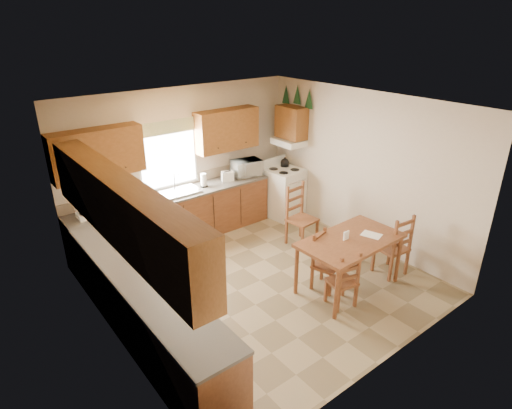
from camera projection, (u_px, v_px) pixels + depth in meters
floor at (260, 280)px, 6.67m from camera, size 4.50×4.50×0.00m
ceiling at (261, 106)px, 5.59m from camera, size 4.50×4.50×0.00m
wall_left at (106, 249)px, 4.86m from camera, size 4.50×4.50×0.00m
wall_right at (362, 169)px, 7.40m from camera, size 4.50×4.50×0.00m
wall_back at (183, 163)px, 7.75m from camera, size 4.50×4.50×0.00m
wall_front at (394, 267)px, 4.51m from camera, size 4.50×4.50×0.00m
lower_cab_back at (177, 219)px, 7.69m from camera, size 3.75×0.60×0.88m
lower_cab_left at (145, 311)px, 5.28m from camera, size 0.60×3.60×0.88m
counter_back at (175, 195)px, 7.50m from camera, size 3.75×0.63×0.04m
counter_left at (141, 279)px, 5.10m from camera, size 0.63×3.60×0.04m
backsplash at (166, 185)px, 7.67m from camera, size 3.75×0.01×0.18m
upper_cab_back_left at (97, 153)px, 6.55m from camera, size 1.41×0.33×0.75m
upper_cab_back_right at (227, 130)px, 7.91m from camera, size 1.25×0.33×0.75m
upper_cab_left at (120, 209)px, 4.64m from camera, size 0.33×3.60×0.75m
upper_cab_stove at (291, 122)px, 8.27m from camera, size 0.33×0.62×0.62m
range_hood at (289, 142)px, 8.40m from camera, size 0.44×0.62×0.12m
window_frame at (168, 155)px, 7.48m from camera, size 1.13×0.02×1.18m
window_pane at (168, 155)px, 7.47m from camera, size 1.05×0.01×1.10m
window_valance at (167, 127)px, 7.25m from camera, size 1.19×0.01×0.24m
sink_basin at (178, 192)px, 7.53m from camera, size 0.75×0.45×0.04m
pine_decal_a at (309, 99)px, 7.92m from camera, size 0.22×0.22×0.36m
pine_decal_b at (297, 94)px, 8.14m from camera, size 0.22×0.22×0.36m
pine_decal_c at (286, 94)px, 8.38m from camera, size 0.22×0.22×0.36m
stove at (284, 193)px, 8.69m from camera, size 0.72×0.74×0.98m
coffeemaker at (83, 207)px, 6.53m from camera, size 0.25×0.29×0.38m
paper_towel at (204, 180)px, 7.79m from camera, size 0.13×0.13×0.25m
toaster at (228, 176)px, 8.08m from camera, size 0.26×0.21×0.18m
microwave at (247, 168)px, 8.33m from camera, size 0.56×0.44×0.31m
dining_table at (349, 263)px, 6.35m from camera, size 1.56×0.91×0.82m
chair_near_left at (342, 278)px, 5.96m from camera, size 0.43×0.41×0.86m
chair_near_right at (392, 244)px, 6.67m from camera, size 0.47×0.45×1.03m
chair_far_left at (327, 262)px, 6.32m from camera, size 0.46×0.45×0.90m
chair_far_right at (302, 216)px, 7.54m from camera, size 0.50×0.48×1.09m
table_paper at (371, 235)px, 6.30m from camera, size 0.29×0.33×0.00m
table_card at (346, 235)px, 6.14m from camera, size 0.10×0.02×0.13m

